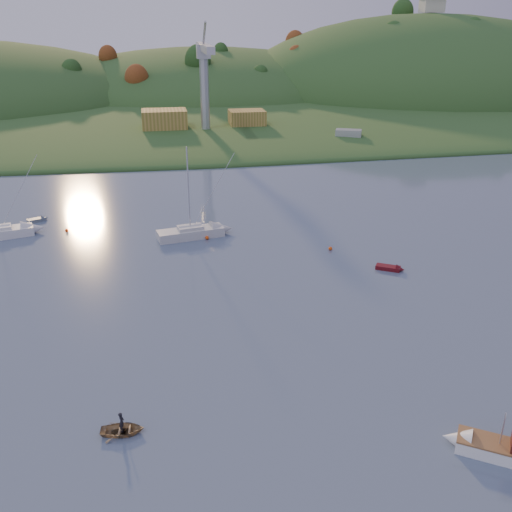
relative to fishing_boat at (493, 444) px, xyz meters
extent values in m
cube|color=#22441B|center=(-10.98, 224.77, -0.92)|extent=(620.00, 220.00, 1.50)
ellipsoid|color=#22441B|center=(-10.98, 159.77, -0.92)|extent=(640.00, 150.00, 7.00)
ellipsoid|color=#22441B|center=(-0.98, 204.77, -0.92)|extent=(140.00, 120.00, 36.00)
ellipsoid|color=#22441B|center=(84.02, 189.77, -0.92)|extent=(150.00, 130.00, 60.00)
cube|color=beige|center=(84.02, 189.77, 31.58)|extent=(8.00, 6.00, 5.00)
cube|color=slate|center=(-5.98, 116.77, 0.28)|extent=(42.00, 16.00, 2.40)
cube|color=olive|center=(-18.98, 117.77, 3.88)|extent=(11.00, 8.00, 4.80)
cube|color=olive|center=(2.02, 118.77, 3.48)|extent=(9.00, 7.00, 4.00)
cylinder|color=#B7B7BC|center=(-8.98, 114.77, 10.48)|extent=(2.20, 2.20, 18.00)
cube|color=#B7B7BC|center=(-8.98, 114.77, 19.98)|extent=(3.20, 3.20, 3.20)
cube|color=#B7B7BC|center=(-8.98, 105.77, 20.98)|extent=(1.80, 18.00, 1.60)
cube|color=#B7B7BC|center=(-8.98, 119.77, 20.98)|extent=(1.80, 10.00, 1.60)
cube|color=white|center=(0.35, -0.23, -0.42)|extent=(5.73, 4.71, 1.00)
cone|color=white|center=(-1.96, 1.29, -0.42)|extent=(2.72, 2.73, 2.00)
cube|color=brown|center=(0.35, -0.23, 0.10)|extent=(5.76, 4.75, 0.13)
cylinder|color=silver|center=(0.35, -0.23, 1.41)|extent=(0.10, 0.10, 2.66)
cube|color=beige|center=(-17.69, 46.42, -0.29)|extent=(9.50, 4.46, 1.26)
cube|color=beige|center=(-17.69, 46.42, 0.39)|extent=(3.76, 2.68, 0.80)
cylinder|color=silver|center=(-17.69, 46.42, 6.05)|extent=(0.18, 0.18, 11.42)
cylinder|color=silver|center=(-17.69, 46.42, 0.64)|extent=(3.61, 0.82, 0.12)
cylinder|color=beige|center=(-17.69, 46.42, 0.74)|extent=(3.21, 0.97, 0.36)
imported|color=#957A52|center=(-25.47, 6.70, -0.59)|extent=(3.33, 2.50, 0.66)
imported|color=black|center=(-25.47, 6.70, -0.13)|extent=(0.42, 0.61, 1.59)
cube|color=#4F0B11|center=(5.12, 31.27, -0.68)|extent=(3.08, 2.48, 0.48)
cone|color=#4F0B11|center=(6.36, 30.53, -0.68)|extent=(1.46, 1.51, 1.16)
cube|color=slate|center=(-40.03, 57.29, -0.68)|extent=(2.83, 2.17, 0.47)
cone|color=slate|center=(-38.87, 57.86, -0.68)|extent=(1.32, 1.42, 1.14)
cube|color=slate|center=(24.02, 102.77, -0.01)|extent=(14.98, 10.22, 1.82)
cube|color=#B7B7BC|center=(24.02, 102.77, 1.51)|extent=(6.76, 5.17, 2.42)
sphere|color=#EC490C|center=(0.05, 38.50, -0.67)|extent=(0.50, 0.50, 0.50)
sphere|color=#EC490C|center=(-34.92, 51.72, -0.67)|extent=(0.50, 0.50, 0.50)
sphere|color=#EC490C|center=(-15.52, 45.27, -0.67)|extent=(0.50, 0.50, 0.50)
camera|label=1|loc=(-21.70, -28.08, 27.29)|focal=40.00mm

